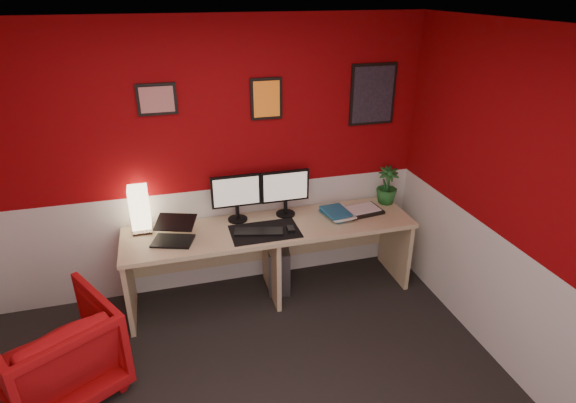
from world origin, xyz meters
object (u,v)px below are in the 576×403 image
object	(u,v)px
laptop	(172,230)
pc_tower	(278,264)
monitor_right	(285,186)
armchair	(55,352)
monitor_left	(236,191)
zen_tray	(362,211)
shoji_lamp	(140,211)
desk	(271,261)
potted_plant	(387,185)

from	to	relation	value
laptop	pc_tower	distance (m)	1.15
monitor_right	armchair	size ratio (longest dim) A/B	0.74
monitor_right	armchair	xyz separation A→B (m)	(-1.93, -0.94, -0.67)
monitor_right	pc_tower	size ratio (longest dim) A/B	1.29
monitor_left	monitor_right	size ratio (longest dim) A/B	1.00
monitor_left	zen_tray	distance (m)	1.21
zen_tray	shoji_lamp	bearing A→B (deg)	175.42
monitor_right	pc_tower	distance (m)	0.80
armchair	zen_tray	bearing A→B (deg)	166.42
monitor_right	desk	bearing A→B (deg)	-134.89
monitor_left	pc_tower	world-z (taller)	monitor_left
potted_plant	armchair	distance (m)	3.15
shoji_lamp	monitor_left	bearing A→B (deg)	-0.68
potted_plant	armchair	bearing A→B (deg)	-162.62
pc_tower	shoji_lamp	bearing A→B (deg)	-173.97
desk	shoji_lamp	bearing A→B (deg)	169.40
desk	zen_tray	size ratio (longest dim) A/B	7.43
zen_tray	potted_plant	bearing A→B (deg)	23.52
laptop	zen_tray	size ratio (longest dim) A/B	0.94
shoji_lamp	desk	bearing A→B (deg)	-10.60
monitor_left	laptop	bearing A→B (deg)	-156.74
zen_tray	pc_tower	xyz separation A→B (m)	(-0.81, 0.09, -0.52)
potted_plant	laptop	bearing A→B (deg)	-173.42
zen_tray	pc_tower	size ratio (longest dim) A/B	0.78
pc_tower	armchair	xyz separation A→B (m)	(-1.84, -0.88, 0.13)
potted_plant	pc_tower	size ratio (longest dim) A/B	0.82
desk	zen_tray	distance (m)	0.98
laptop	armchair	xyz separation A→B (m)	(-0.89, -0.69, -0.49)
zen_tray	armchair	size ratio (longest dim) A/B	0.45
monitor_right	zen_tray	size ratio (longest dim) A/B	1.66
monitor_right	zen_tray	bearing A→B (deg)	-11.32
armchair	shoji_lamp	bearing A→B (deg)	-154.07
laptop	potted_plant	size ratio (longest dim) A/B	0.90
laptop	monitor_left	distance (m)	0.67
laptop	zen_tray	world-z (taller)	laptop
laptop	pc_tower	world-z (taller)	laptop
monitor_left	armchair	distance (m)	1.88
monitor_left	monitor_right	distance (m)	0.45
desk	shoji_lamp	size ratio (longest dim) A/B	6.50
shoji_lamp	monitor_left	world-z (taller)	monitor_left
monitor_left	potted_plant	xyz separation A→B (m)	(1.48, -0.02, -0.11)
laptop	shoji_lamp	bearing A→B (deg)	152.00
shoji_lamp	zen_tray	bearing A→B (deg)	-4.58
desk	armchair	bearing A→B (deg)	-156.85
monitor_left	desk	bearing A→B (deg)	-36.59
laptop	monitor_left	bearing A→B (deg)	42.53
monitor_left	monitor_right	world-z (taller)	same
armchair	potted_plant	bearing A→B (deg)	167.16
monitor_left	pc_tower	size ratio (longest dim) A/B	1.29
desk	monitor_left	distance (m)	0.73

